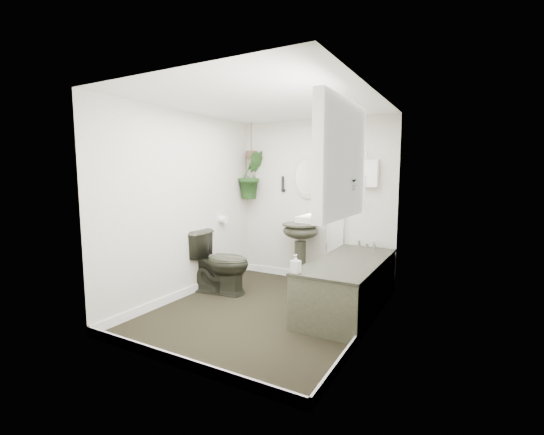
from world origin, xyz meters
The scene contains 22 objects.
floor centered at (0.00, 0.00, -0.01)m, with size 2.30×2.80×0.02m, color black.
ceiling centered at (0.00, 0.00, 2.31)m, with size 2.30×2.80×0.02m, color white.
wall_back centered at (0.00, 1.41, 1.15)m, with size 2.30×0.02×2.30m, color beige.
wall_front centered at (0.00, -1.41, 1.15)m, with size 2.30×0.02×2.30m, color beige.
wall_left centered at (-1.16, 0.00, 1.15)m, with size 0.02×2.80×2.30m, color beige.
wall_right centered at (1.16, 0.00, 1.15)m, with size 0.02×2.80×2.30m, color beige.
skirting centered at (0.00, 0.00, 0.05)m, with size 2.30×2.80×0.10m, color white.
bathtub centered at (0.80, 0.50, 0.29)m, with size 0.72×1.72×0.58m, color #26271D, non-canonical shape.
bath_screen centered at (0.47, 0.99, 1.28)m, with size 0.04×0.72×1.40m, color silver, non-canonical shape.
shower_box centered at (0.80, 1.34, 1.55)m, with size 0.20×0.10×0.35m, color white.
oval_mirror centered at (-0.09, 1.37, 1.50)m, with size 0.46×0.03×0.62m, color #BDAD93.
wall_sconce centered at (-0.49, 1.36, 1.40)m, with size 0.04×0.04×0.22m, color black.
toilet_roll_holder centered at (-1.10, 0.70, 0.90)m, with size 0.11×0.11×0.11m, color white.
window_recess centered at (1.09, -0.70, 1.65)m, with size 0.08×1.00×0.90m, color white.
window_sill centered at (1.02, -0.70, 1.23)m, with size 0.18×1.00×0.04m, color white.
window_blinds centered at (1.04, -0.70, 1.65)m, with size 0.01×0.86×0.76m, color white.
toilet centered at (-0.85, 0.28, 0.41)m, with size 0.45×0.80×0.81m, color #26271D.
pedestal_sink centered at (-0.09, 1.13, 0.43)m, with size 0.51×0.43×0.86m, color #26271D, non-canonical shape.
sill_plant centered at (1.05, -0.51, 1.38)m, with size 0.23×0.20×0.25m, color black.
hanging_plant centered at (-0.97, 1.25, 1.53)m, with size 0.40×0.32×0.72m, color black.
soap_bottle centered at (0.51, -0.29, 0.67)m, with size 0.08×0.08×0.18m, color #322D2D.
hanging_pot centered at (-0.97, 1.25, 1.83)m, with size 0.16×0.16×0.12m, color #483526.
Camera 1 is at (1.99, -3.43, 1.54)m, focal length 24.00 mm.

